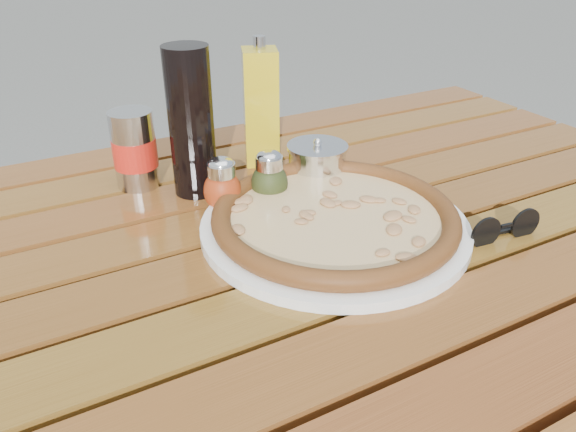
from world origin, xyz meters
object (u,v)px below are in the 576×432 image
oregano_shaker (269,178)px  dark_bottle (191,123)px  pizza (335,216)px  pepper_shaker (222,185)px  soda_can (135,150)px  plate (334,226)px  parmesan_tin (317,162)px  olive_oil_cruet (261,107)px  table (295,290)px  sunglasses (504,229)px

oregano_shaker → dark_bottle: bearing=133.9°
pizza → pepper_shaker: 0.17m
dark_bottle → soda_can: dark_bottle is taller
plate → dark_bottle: dark_bottle is taller
dark_bottle → parmesan_tin: 0.21m
pepper_shaker → olive_oil_cruet: olive_oil_cruet is taller
pepper_shaker → parmesan_tin: size_ratio=0.70×
olive_oil_cruet → pizza: bearing=-94.0°
plate → parmesan_tin: size_ratio=3.09×
parmesan_tin → olive_oil_cruet: bearing=112.5°
oregano_shaker → pepper_shaker: bearing=172.1°
parmesan_tin → pizza: bearing=-112.6°
plate → dark_bottle: 0.26m
table → pepper_shaker: pepper_shaker is taller
pepper_shaker → olive_oil_cruet: bearing=45.9°
pizza → soda_can: (-0.19, 0.27, 0.04)m
table → pizza: (0.06, 0.00, 0.10)m
soda_can → olive_oil_cruet: (0.21, -0.01, 0.04)m
oregano_shaker → olive_oil_cruet: (0.06, 0.14, 0.06)m
parmesan_tin → sunglasses: 0.30m
pizza → olive_oil_cruet: olive_oil_cruet is taller
soda_can → sunglasses: (0.38, -0.39, -0.04)m
dark_bottle → parmesan_tin: dark_bottle is taller
plate → pepper_shaker: bearing=130.3°
olive_oil_cruet → parmesan_tin: size_ratio=1.80×
sunglasses → table: bearing=160.0°
table → olive_oil_cruet: bearing=73.0°
table → dark_bottle: dark_bottle is taller
table → parmesan_tin: parmesan_tin is taller
soda_can → olive_oil_cruet: 0.21m
soda_can → parmesan_tin: (0.26, -0.12, -0.03)m
dark_bottle → sunglasses: 0.46m
dark_bottle → olive_oil_cruet: (0.14, 0.05, -0.01)m
oregano_shaker → parmesan_tin: bearing=17.7°
olive_oil_cruet → sunglasses: bearing=-66.6°
pizza → pepper_shaker: pepper_shaker is taller
plate → dark_bottle: bearing=120.6°
pepper_shaker → soda_can: 0.16m
pepper_shaker → dark_bottle: dark_bottle is taller
dark_bottle → plate: bearing=-59.4°
plate → table: bearing=-177.9°
pizza → pepper_shaker: size_ratio=4.12×
pepper_shaker → parmesan_tin: bearing=7.4°
oregano_shaker → parmesan_tin: size_ratio=0.70×
table → soda_can: size_ratio=11.67×
pepper_shaker → parmesan_tin: (0.17, 0.02, -0.01)m
dark_bottle → olive_oil_cruet: 0.15m
parmesan_tin → sunglasses: size_ratio=1.05×
pepper_shaker → sunglasses: pepper_shaker is taller
pizza → pepper_shaker: (-0.11, 0.13, 0.02)m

